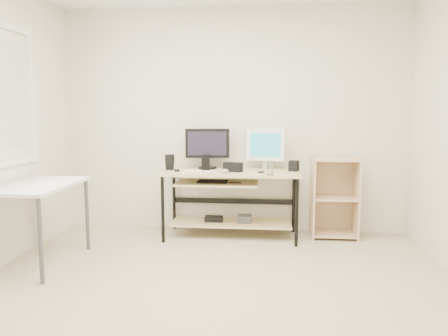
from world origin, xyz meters
The scene contains 16 objects.
room centered at (-0.14, 0.04, 1.32)m, with size 4.01×4.01×2.62m.
desk centered at (-0.03, 1.66, 0.54)m, with size 1.50×0.65×0.75m.
side_table centered at (-1.68, 0.60, 0.67)m, with size 0.60×1.00×0.75m.
shelf_unit centered at (1.15, 1.82, 0.45)m, with size 0.50×0.40×0.90m.
black_monitor centered at (-0.29, 1.83, 1.01)m, with size 0.50×0.21×0.46m.
white_imac centered at (0.37, 1.84, 1.02)m, with size 0.43×0.14×0.46m.
keyboard centered at (-0.33, 1.61, 0.76)m, with size 0.38×0.11×0.01m, color white.
mouse centered at (-0.05, 1.49, 0.77)m, with size 0.08×0.13×0.04m, color #B7B7BC.
center_speaker centered at (0.03, 1.60, 0.80)m, with size 0.20×0.09×0.10m, color black.
speaker_left centered at (-0.70, 1.68, 0.84)m, with size 0.09×0.09×0.17m.
speaker_right centered at (0.69, 1.72, 0.81)m, with size 0.10×0.10×0.12m, color black.
audio_controller centered at (-0.28, 1.60, 0.84)m, with size 0.09×0.06×0.18m, color black.
volume_puck centered at (-0.59, 1.55, 0.76)m, with size 0.06×0.06×0.02m, color black.
smartphone centered at (0.33, 1.56, 0.75)m, with size 0.06×0.11×0.01m, color black.
coaster centered at (0.43, 1.38, 0.75)m, with size 0.08×0.08×0.01m, color olive.
drinking_glass centered at (0.43, 1.38, 0.82)m, with size 0.06×0.06×0.12m, color white.
Camera 1 is at (0.40, -3.12, 1.39)m, focal length 35.00 mm.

